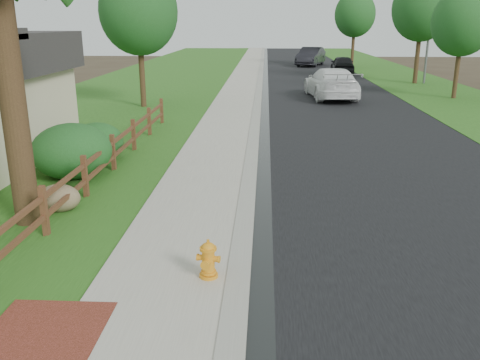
# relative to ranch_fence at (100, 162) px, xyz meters

# --- Properties ---
(ground) EXTENTS (120.00, 120.00, 0.00)m
(ground) POSITION_rel_ranch_fence_xyz_m (3.60, -6.40, -0.62)
(ground) COLOR #372C1E
(road) EXTENTS (8.00, 90.00, 0.02)m
(road) POSITION_rel_ranch_fence_xyz_m (8.20, 28.60, -0.61)
(road) COLOR black
(road) RESTS_ON ground
(curb) EXTENTS (0.40, 90.00, 0.12)m
(curb) POSITION_rel_ranch_fence_xyz_m (4.00, 28.60, -0.56)
(curb) COLOR gray
(curb) RESTS_ON ground
(wet_gutter) EXTENTS (0.50, 90.00, 0.00)m
(wet_gutter) POSITION_rel_ranch_fence_xyz_m (4.35, 28.60, -0.60)
(wet_gutter) COLOR black
(wet_gutter) RESTS_ON road
(sidewalk) EXTENTS (2.20, 90.00, 0.10)m
(sidewalk) POSITION_rel_ranch_fence_xyz_m (2.70, 28.60, -0.57)
(sidewalk) COLOR gray
(sidewalk) RESTS_ON ground
(grass_strip) EXTENTS (1.60, 90.00, 0.06)m
(grass_strip) POSITION_rel_ranch_fence_xyz_m (0.80, 28.60, -0.59)
(grass_strip) COLOR #234F16
(grass_strip) RESTS_ON ground
(lawn_near) EXTENTS (9.00, 90.00, 0.04)m
(lawn_near) POSITION_rel_ranch_fence_xyz_m (-4.40, 28.60, -0.60)
(lawn_near) COLOR #234F16
(lawn_near) RESTS_ON ground
(verge_far) EXTENTS (6.00, 90.00, 0.04)m
(verge_far) POSITION_rel_ranch_fence_xyz_m (15.10, 28.60, -0.60)
(verge_far) COLOR #234F16
(verge_far) RESTS_ON ground
(brick_patch) EXTENTS (1.60, 2.40, 0.11)m
(brick_patch) POSITION_rel_ranch_fence_xyz_m (1.40, -7.40, -0.56)
(brick_patch) COLOR maroon
(brick_patch) RESTS_ON ground
(ranch_fence) EXTENTS (0.12, 16.92, 1.10)m
(ranch_fence) POSITION_rel_ranch_fence_xyz_m (0.00, 0.00, 0.00)
(ranch_fence) COLOR #4C3119
(ranch_fence) RESTS_ON ground
(fire_hydrant) EXTENTS (0.45, 0.36, 0.68)m
(fire_hydrant) POSITION_rel_ranch_fence_xyz_m (3.50, -5.31, -0.21)
(fire_hydrant) COLOR orange
(fire_hydrant) RESTS_ON sidewalk
(white_suv) EXTENTS (2.88, 6.06, 1.71)m
(white_suv) POSITION_rel_ranch_fence_xyz_m (8.15, 16.50, 0.26)
(white_suv) COLOR white
(white_suv) RESTS_ON road
(dark_car_mid) EXTENTS (2.11, 4.59, 1.52)m
(dark_car_mid) POSITION_rel_ranch_fence_xyz_m (10.80, 30.65, 0.16)
(dark_car_mid) COLOR black
(dark_car_mid) RESTS_ON road
(dark_car_far) EXTENTS (3.46, 5.76, 1.79)m
(dark_car_far) POSITION_rel_ranch_fence_xyz_m (8.87, 39.11, 0.30)
(dark_car_far) COLOR black
(dark_car_far) RESTS_ON road
(streetlight) EXTENTS (1.87, 0.23, 8.08)m
(streetlight) POSITION_rel_ranch_fence_xyz_m (15.45, 23.97, 3.96)
(streetlight) COLOR slate
(streetlight) RESTS_ON ground
(boulder) EXTENTS (1.16, 1.01, 0.65)m
(boulder) POSITION_rel_ranch_fence_xyz_m (-0.30, -2.14, -0.29)
(boulder) COLOR brown
(boulder) RESTS_ON ground
(shrub_b) EXTENTS (2.43, 2.43, 1.54)m
(shrub_b) POSITION_rel_ranch_fence_xyz_m (-0.95, 0.52, 0.15)
(shrub_b) COLOR #1A4518
(shrub_b) RESTS_ON ground
(shrub_c) EXTENTS (1.81, 1.81, 1.19)m
(shrub_c) POSITION_rel_ranch_fence_xyz_m (-0.88, 2.45, -0.02)
(shrub_c) COLOR #1A4518
(shrub_c) RESTS_ON ground
(tree_near_left) EXTENTS (3.84, 3.84, 6.80)m
(tree_near_left) POSITION_rel_ranch_fence_xyz_m (-1.83, 12.85, 4.06)
(tree_near_left) COLOR #342115
(tree_near_left) RESTS_ON ground
(tree_near_right) EXTENTS (3.35, 3.35, 6.02)m
(tree_near_right) POSITION_rel_ranch_fence_xyz_m (15.15, 16.69, 3.55)
(tree_near_right) COLOR #342115
(tree_near_right) RESTS_ON ground
(tree_mid_right) EXTENTS (4.02, 4.02, 7.29)m
(tree_mid_right) POSITION_rel_ranch_fence_xyz_m (14.98, 24.03, 4.44)
(tree_mid_right) COLOR #342115
(tree_mid_right) RESTS_ON ground
(tree_far_right) EXTENTS (3.76, 3.76, 6.93)m
(tree_far_right) POSITION_rel_ranch_fence_xyz_m (12.60, 36.93, 4.23)
(tree_far_right) COLOR #342115
(tree_far_right) RESTS_ON ground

